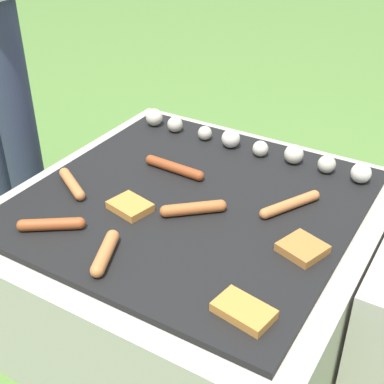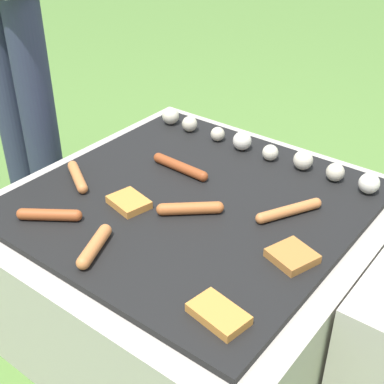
# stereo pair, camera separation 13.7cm
# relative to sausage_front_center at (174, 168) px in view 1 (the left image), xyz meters

# --- Properties ---
(ground_plane) EXTENTS (14.00, 14.00, 0.00)m
(ground_plane) POSITION_rel_sausage_front_center_xyz_m (0.11, -0.09, -0.40)
(ground_plane) COLOR #567F38
(grill) EXTENTS (0.93, 0.93, 0.39)m
(grill) POSITION_rel_sausage_front_center_xyz_m (0.11, -0.09, -0.21)
(grill) COLOR #B2AA9E
(grill) RESTS_ON ground_plane
(sausage_front_center) EXTENTS (0.20, 0.04, 0.03)m
(sausage_front_center) POSITION_rel_sausage_front_center_xyz_m (0.00, 0.00, 0.00)
(sausage_front_center) COLOR #93421E
(sausage_front_center) RESTS_ON grill
(sausage_back_left) EXTENTS (0.13, 0.12, 0.03)m
(sausage_back_left) POSITION_rel_sausage_front_center_xyz_m (0.15, -0.15, 0.00)
(sausage_back_left) COLOR #B7602D
(sausage_back_left) RESTS_ON grill
(sausage_mid_right) EXTENTS (0.10, 0.17, 0.03)m
(sausage_mid_right) POSITION_rel_sausage_front_center_xyz_m (0.35, -0.01, -0.00)
(sausage_mid_right) COLOR #C6753D
(sausage_mid_right) RESTS_ON grill
(sausage_back_center) EXTENTS (0.08, 0.14, 0.03)m
(sausage_back_center) POSITION_rel_sausage_front_center_xyz_m (0.08, -0.40, 0.00)
(sausage_back_center) COLOR #C6753D
(sausage_back_center) RESTS_ON grill
(sausage_front_left) EXTENTS (0.14, 0.10, 0.03)m
(sausage_front_left) POSITION_rel_sausage_front_center_xyz_m (-0.19, -0.21, -0.00)
(sausage_front_left) COLOR #C6753D
(sausage_front_left) RESTS_ON grill
(sausage_back_right) EXTENTS (0.14, 0.11, 0.03)m
(sausage_back_right) POSITION_rel_sausage_front_center_xyz_m (-0.10, -0.38, 0.00)
(sausage_back_right) COLOR #A34C23
(sausage_back_right) RESTS_ON grill
(bread_slice_center) EXTENTS (0.11, 0.10, 0.02)m
(bread_slice_center) POSITION_rel_sausage_front_center_xyz_m (0.01, -0.22, -0.00)
(bread_slice_center) COLOR #D18438
(bread_slice_center) RESTS_ON grill
(bread_slice_left) EXTENTS (0.13, 0.09, 0.02)m
(bread_slice_left) POSITION_rel_sausage_front_center_xyz_m (0.42, -0.40, -0.00)
(bread_slice_left) COLOR #D18438
(bread_slice_left) RESTS_ON grill
(bread_slice_right) EXTENTS (0.11, 0.11, 0.02)m
(bread_slice_right) POSITION_rel_sausage_front_center_xyz_m (0.44, -0.15, -0.00)
(bread_slice_right) COLOR #B27033
(bread_slice_right) RESTS_ON grill
(mushroom_row) EXTENTS (0.75, 0.07, 0.06)m
(mushroom_row) POSITION_rel_sausage_front_center_xyz_m (0.12, 0.22, 0.01)
(mushroom_row) COLOR beige
(mushroom_row) RESTS_ON grill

